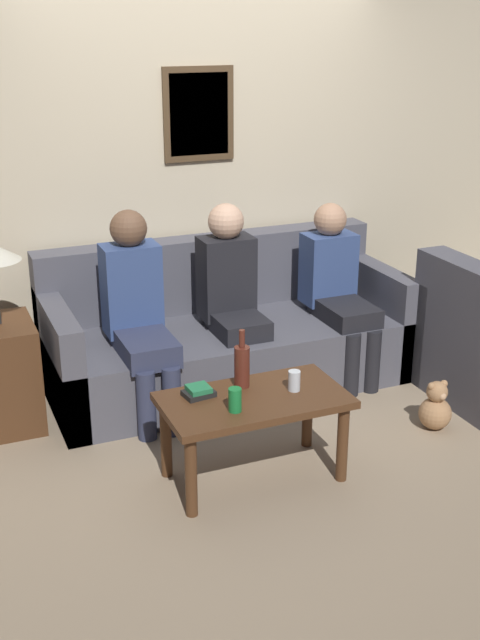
{
  "coord_description": "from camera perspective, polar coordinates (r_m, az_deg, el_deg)",
  "views": [
    {
      "loc": [
        -1.81,
        -4.01,
        2.29
      ],
      "look_at": [
        -0.16,
        -0.07,
        0.67
      ],
      "focal_mm": 45.0,
      "sensor_mm": 36.0,
      "label": 1
    }
  ],
  "objects": [
    {
      "name": "wine_bottle",
      "position": [
        4.17,
        0.14,
        -3.23
      ],
      "size": [
        0.08,
        0.08,
        0.32
      ],
      "color": "#562319",
      "rests_on": "coffee_table"
    },
    {
      "name": "soda_can",
      "position": [
        3.94,
        -0.36,
        -5.7
      ],
      "size": [
        0.07,
        0.07,
        0.12
      ],
      "color": "#197A38",
      "rests_on": "coffee_table"
    },
    {
      "name": "book_stack",
      "position": [
        4.11,
        -2.95,
        -5.11
      ],
      "size": [
        0.17,
        0.13,
        0.05
      ],
      "color": "black",
      "rests_on": "coffee_table"
    },
    {
      "name": "person_left",
      "position": [
        4.81,
        -7.28,
        0.78
      ],
      "size": [
        0.34,
        0.67,
        1.24
      ],
      "color": "#2D334C",
      "rests_on": "ground_plane"
    },
    {
      "name": "couch_main",
      "position": [
        5.3,
        -1.05,
        -1.2
      ],
      "size": [
        2.34,
        0.94,
        0.92
      ],
      "color": "#4C4C56",
      "rests_on": "ground_plane"
    },
    {
      "name": "person_right",
      "position": [
        5.35,
        6.93,
        2.43
      ],
      "size": [
        0.34,
        0.65,
        1.15
      ],
      "color": "black",
      "rests_on": "ground_plane"
    },
    {
      "name": "teddy_bear",
      "position": [
        4.89,
        13.74,
        -6.11
      ],
      "size": [
        0.19,
        0.19,
        0.3
      ],
      "color": "#A87A51",
      "rests_on": "ground_plane"
    },
    {
      "name": "wall_back",
      "position": [
        5.46,
        -3.03,
        10.3
      ],
      "size": [
        9.0,
        0.08,
        2.6
      ],
      "color": "beige",
      "rests_on": "ground_plane"
    },
    {
      "name": "drinking_glass",
      "position": [
        4.17,
        3.88,
        -4.33
      ],
      "size": [
        0.06,
        0.06,
        0.11
      ],
      "color": "silver",
      "rests_on": "coffee_table"
    },
    {
      "name": "person_middle",
      "position": [
        5.06,
        -0.57,
        1.97
      ],
      "size": [
        0.34,
        0.57,
        1.21
      ],
      "color": "black",
      "rests_on": "ground_plane"
    },
    {
      "name": "ground_plane",
      "position": [
        4.96,
        1.41,
        -6.77
      ],
      "size": [
        16.0,
        16.0,
        0.0
      ],
      "primitive_type": "plane",
      "color": "gray"
    },
    {
      "name": "coffee_table",
      "position": [
        4.14,
        1.0,
        -6.44
      ],
      "size": [
        0.95,
        0.52,
        0.47
      ],
      "color": "#4C2D19",
      "rests_on": "ground_plane"
    }
  ]
}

